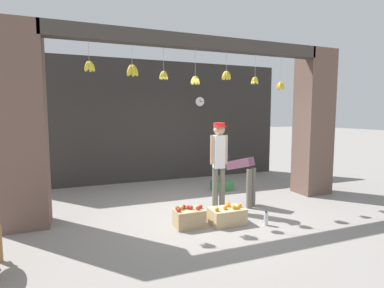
% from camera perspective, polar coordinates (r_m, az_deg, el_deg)
% --- Properties ---
extents(ground_plane, '(60.00, 60.00, 0.00)m').
position_cam_1_polar(ground_plane, '(5.87, 1.54, -12.61)').
color(ground_plane, gray).
extents(shop_back_wall, '(7.21, 0.12, 3.28)m').
position_cam_1_polar(shop_back_wall, '(8.32, -6.18, 4.31)').
color(shop_back_wall, '#2D2B28').
rests_on(shop_back_wall, ground_plane).
extents(shop_pillar_left, '(0.70, 0.60, 3.28)m').
position_cam_1_polar(shop_pillar_left, '(5.50, -29.60, 2.84)').
color(shop_pillar_left, brown).
rests_on(shop_pillar_left, ground_plane).
extents(shop_pillar_right, '(0.70, 0.60, 3.28)m').
position_cam_1_polar(shop_pillar_right, '(7.46, 22.12, 3.75)').
color(shop_pillar_right, brown).
rests_on(shop_pillar_right, ground_plane).
extents(storefront_awning, '(5.31, 0.29, 0.94)m').
position_cam_1_polar(storefront_awning, '(5.81, 1.03, 18.26)').
color(storefront_awning, '#3D3833').
extents(shopkeeper, '(0.34, 0.29, 1.69)m').
position_cam_1_polar(shopkeeper, '(5.68, 5.14, -2.86)').
color(shopkeeper, '#6B665B').
rests_on(shopkeeper, ground_plane).
extents(worker_stooping, '(0.49, 0.74, 1.01)m').
position_cam_1_polar(worker_stooping, '(6.14, 9.55, -5.38)').
color(worker_stooping, '#6B665B').
rests_on(worker_stooping, ground_plane).
extents(fruit_crate_oranges, '(0.58, 0.39, 0.33)m').
position_cam_1_polar(fruit_crate_oranges, '(5.22, 6.69, -13.38)').
color(fruit_crate_oranges, tan).
rests_on(fruit_crate_oranges, ground_plane).
extents(fruit_crate_apples, '(0.48, 0.33, 0.35)m').
position_cam_1_polar(fruit_crate_apples, '(5.06, -0.57, -13.81)').
color(fruit_crate_apples, tan).
rests_on(fruit_crate_apples, ground_plane).
extents(produce_box_green, '(0.48, 0.33, 0.23)m').
position_cam_1_polar(produce_box_green, '(7.36, 5.76, -7.87)').
color(produce_box_green, '#387A42').
rests_on(produce_box_green, ground_plane).
extents(water_bottle, '(0.07, 0.07, 0.24)m').
position_cam_1_polar(water_bottle, '(5.27, 13.91, -13.65)').
color(water_bottle, silver).
rests_on(water_bottle, ground_plane).
extents(wall_clock, '(0.28, 0.03, 0.28)m').
position_cam_1_polar(wall_clock, '(8.63, 1.50, 8.08)').
color(wall_clock, black).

